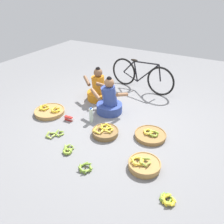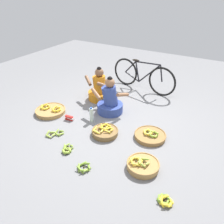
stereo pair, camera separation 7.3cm
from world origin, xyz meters
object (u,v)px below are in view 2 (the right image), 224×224
banana_basket_front_left (150,135)px  loose_bananas_back_center (84,167)px  banana_basket_near_bicycle (105,132)px  loose_bananas_mid_left (67,150)px  bicycle_leaning (143,76)px  packet_carton_stack (69,118)px  water_bottle (92,115)px  vendor_woman_front (110,101)px  loose_bananas_front_right (165,201)px  vendor_woman_behind (100,89)px  banana_basket_mid_right (50,111)px  loose_bananas_back_right (55,133)px  banana_basket_near_vendor (143,165)px

banana_basket_front_left → loose_bananas_back_center: size_ratio=2.32×
banana_basket_near_bicycle → loose_bananas_mid_left: banana_basket_near_bicycle is taller
bicycle_leaning → banana_basket_front_left: bicycle_leaning is taller
banana_basket_near_bicycle → packet_carton_stack: (-0.84, 0.06, -0.01)m
banana_basket_near_bicycle → water_bottle: water_bottle is taller
vendor_woman_front → banana_basket_near_bicycle: size_ratio=1.66×
loose_bananas_front_right → loose_bananas_back_center: bearing=-177.9°
banana_basket_front_left → vendor_woman_front: bearing=158.8°
vendor_woman_front → vendor_woman_behind: size_ratio=1.02×
loose_bananas_mid_left → banana_basket_mid_right: bearing=144.9°
packet_carton_stack → water_bottle: bearing=23.8°
banana_basket_near_bicycle → loose_bananas_mid_left: bearing=-112.6°
vendor_woman_behind → bicycle_leaning: size_ratio=0.45×
loose_bananas_mid_left → loose_bananas_back_right: 0.52m
bicycle_leaning → loose_bananas_front_right: 3.28m
banana_basket_mid_right → loose_bananas_mid_left: (1.07, -0.75, -0.02)m
banana_basket_near_bicycle → banana_basket_near_vendor: bearing=-25.1°
banana_basket_near_bicycle → loose_bananas_front_right: banana_basket_near_bicycle is taller
loose_bananas_front_right → water_bottle: (-1.80, 1.05, 0.11)m
loose_bananas_back_center → loose_bananas_mid_left: loose_bananas_back_center is taller
banana_basket_near_vendor → water_bottle: 1.49m
vendor_woman_behind → loose_bananas_mid_left: (0.54, -1.78, -0.21)m
loose_bananas_back_right → water_bottle: bearing=65.4°
vendor_woman_behind → banana_basket_front_left: (1.54, -0.79, -0.19)m
vendor_woman_behind → banana_basket_front_left: vendor_woman_behind is taller
water_bottle → packet_carton_stack: (-0.40, -0.18, -0.10)m
vendor_woman_front → packet_carton_stack: size_ratio=4.26×
banana_basket_mid_right → packet_carton_stack: (0.51, -0.02, -0.00)m
packet_carton_stack → loose_bananas_back_center: bearing=-41.9°
packet_carton_stack → banana_basket_near_vendor: bearing=-15.4°
banana_basket_near_vendor → banana_basket_mid_right: bearing=167.5°
loose_bananas_front_right → vendor_woman_behind: bearing=138.7°
banana_basket_front_left → banana_basket_near_bicycle: (-0.72, -0.31, 0.01)m
vendor_woman_front → loose_bananas_front_right: bearing=-42.3°
vendor_woman_behind → banana_basket_near_vendor: vendor_woman_behind is taller
banana_basket_mid_right → bicycle_leaning: bearing=59.6°
loose_bananas_back_right → packet_carton_stack: size_ratio=1.47×
loose_bananas_back_right → banana_basket_near_bicycle: bearing=31.0°
banana_basket_front_left → loose_bananas_back_center: (-0.53, -1.17, -0.01)m
loose_bananas_back_center → loose_bananas_back_right: size_ratio=0.88×
vendor_woman_behind → loose_bananas_mid_left: size_ratio=2.84×
vendor_woman_behind → water_bottle: vendor_woman_behind is taller
banana_basket_near_vendor → water_bottle: bearing=153.9°
banana_basket_near_bicycle → loose_bananas_front_right: bearing=-30.9°
vendor_woman_front → packet_carton_stack: (-0.52, -0.66, -0.20)m
banana_basket_near_vendor → loose_bananas_mid_left: 1.21m
loose_bananas_back_right → water_bottle: (0.31, 0.69, 0.12)m
banana_basket_near_bicycle → vendor_woman_behind: bearing=126.6°
loose_bananas_mid_left → loose_bananas_front_right: 1.65m
loose_bananas_front_right → bicycle_leaning: bearing=118.6°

